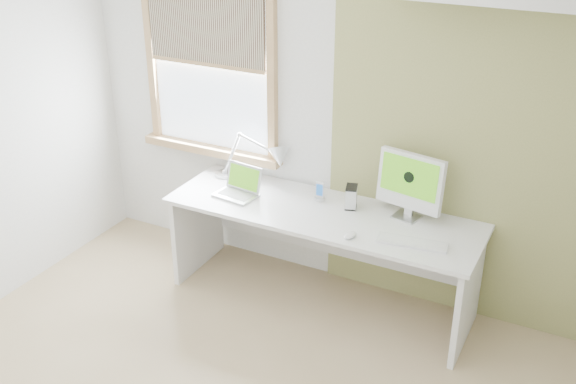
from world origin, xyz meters
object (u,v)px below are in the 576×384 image
Objects in this scene: laptop at (239,188)px; desk_lamp at (269,159)px; desk at (325,232)px; external_drive at (351,197)px; imac at (410,182)px.

desk_lamp is at bearing 71.23° from laptop.
external_drive reaches higher than desk.
laptop is at bearing -167.58° from external_drive.
laptop is 0.68× the size of imac.
imac is (0.55, 0.13, 0.45)m from desk.
imac is at bearing 10.50° from laptop.
laptop is 1.23m from imac.
external_drive is 0.34× the size of imac.
laptop is (-0.65, -0.09, 0.25)m from desk.
desk is at bearing 7.72° from laptop.
desk_lamp is 2.07× the size of laptop.
external_drive is at bearing 12.42° from laptop.
imac is (1.19, 0.22, 0.20)m from laptop.
imac is (1.10, -0.06, 0.06)m from desk_lamp.
laptop is 2.02× the size of external_drive.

